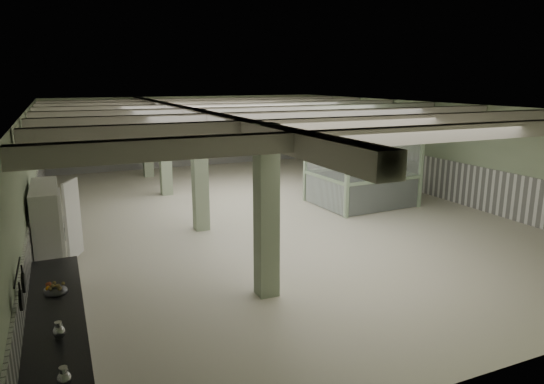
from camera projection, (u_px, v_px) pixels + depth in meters
name	position (u px, v px, depth m)	size (l,w,h in m)	color
floor	(264.00, 212.00, 16.59)	(20.00, 20.00, 0.00)	beige
ceiling	(264.00, 106.00, 15.78)	(14.00, 20.00, 0.02)	beige
wall_back	(189.00, 132.00, 25.09)	(14.00, 0.02, 3.60)	#B0C29B
wall_front	(524.00, 259.00, 7.28)	(14.00, 0.02, 3.60)	#B0C29B
wall_left	(32.00, 177.00, 13.43)	(0.02, 20.00, 3.60)	#B0C29B
wall_right	(429.00, 148.00, 18.95)	(0.02, 20.00, 3.60)	#B0C29B
wainscot_left	(37.00, 213.00, 13.67)	(0.05, 19.90, 1.50)	white
wainscot_right	(426.00, 175.00, 19.18)	(0.05, 19.90, 1.50)	white
wainscot_back	(190.00, 152.00, 25.31)	(13.90, 0.05, 1.50)	white
girder	(189.00, 115.00, 14.84)	(0.45, 19.90, 0.40)	beige
beam_a	(419.00, 134.00, 9.14)	(13.90, 0.35, 0.32)	beige
beam_b	(347.00, 124.00, 11.37)	(13.90, 0.35, 0.32)	beige
beam_c	(299.00, 116.00, 13.59)	(13.90, 0.35, 0.32)	beige
beam_d	(264.00, 111.00, 15.82)	(13.90, 0.35, 0.32)	beige
beam_e	(238.00, 107.00, 18.05)	(13.90, 0.35, 0.32)	beige
beam_f	(218.00, 104.00, 20.27)	(13.90, 0.35, 0.32)	beige
beam_g	(201.00, 102.00, 22.50)	(13.90, 0.35, 0.32)	beige
column_a	(266.00, 212.00, 9.86)	(0.42, 0.42, 3.60)	#91A282
column_b	(200.00, 171.00, 14.31)	(0.42, 0.42, 3.60)	#91A282
column_c	(165.00, 149.00, 18.76)	(0.42, 0.42, 3.60)	#91A282
column_d	(147.00, 138.00, 22.32)	(0.42, 0.42, 3.60)	#91A282
hook_rail	(17.00, 272.00, 6.67)	(0.02, 0.02, 1.20)	black
pendant_front	(364.00, 138.00, 11.65)	(0.44, 0.44, 0.22)	#304031
pendant_mid	(272.00, 121.00, 16.55)	(0.44, 0.44, 0.22)	#304031
pendant_back	(225.00, 112.00, 21.00)	(0.44, 0.44, 0.22)	#304031
prep_counter	(58.00, 336.00, 7.68)	(0.85, 4.88, 0.91)	#B1B2B6
pitcher_near	(59.00, 330.00, 6.74)	(0.17, 0.20, 0.25)	#B1B2B6
pitcher_far	(64.00, 377.00, 5.68)	(0.17, 0.20, 0.25)	#B1B2B6
veg_colander	(56.00, 289.00, 8.18)	(0.38, 0.38, 0.17)	#38383C
orange_bowl	(51.00, 291.00, 8.19)	(0.23, 0.23, 0.08)	#B2B2B7
skillet_near	(21.00, 300.00, 6.30)	(0.27, 0.27, 0.04)	black
skillet_far	(24.00, 283.00, 6.84)	(0.29, 0.29, 0.04)	black
walkin_cooler	(49.00, 232.00, 11.07)	(0.90, 2.23, 2.04)	silver
guard_booth	(362.00, 154.00, 17.33)	(3.54, 3.05, 2.74)	#A1BD97
filing_cabinet	(407.00, 180.00, 18.29)	(0.46, 0.66, 1.43)	#545546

